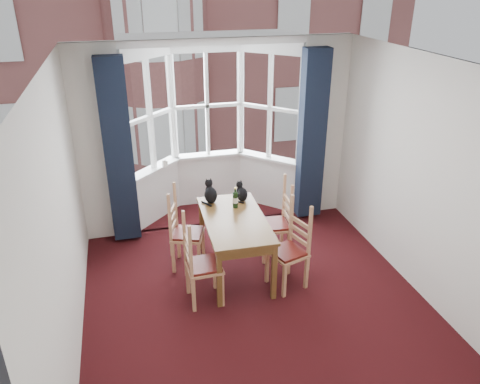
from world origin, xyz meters
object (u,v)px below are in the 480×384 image
object	(u,v)px
cat_left	(211,194)
wine_bottle	(235,199)
dining_table	(235,225)
candle_tall	(164,163)
chair_left_far	(181,234)
chair_left_near	(196,268)
cat_right	(242,193)
candle_short	(166,163)
chair_right_far	(280,225)
chair_right_near	(293,251)

from	to	relation	value
cat_left	wine_bottle	bearing A→B (deg)	-39.81
dining_table	candle_tall	bearing A→B (deg)	111.29
dining_table	chair_left_far	size ratio (longest dim) A/B	1.56
chair_left_near	cat_right	size ratio (longest dim) A/B	3.29
chair_left_far	cat_right	xyz separation A→B (m)	(0.87, 0.16, 0.42)
wine_bottle	candle_short	bearing A→B (deg)	116.30
dining_table	chair_right_far	bearing A→B (deg)	18.79
chair_left_far	chair_right_far	world-z (taller)	same
chair_left_near	cat_left	world-z (taller)	cat_left
candle_tall	dining_table	bearing A→B (deg)	-68.71
chair_left_far	candle_tall	bearing A→B (deg)	91.31
wine_bottle	cat_right	bearing A→B (deg)	53.40
dining_table	cat_left	world-z (taller)	cat_left
cat_left	cat_right	xyz separation A→B (m)	(0.42, -0.05, -0.02)
wine_bottle	chair_right_far	bearing A→B (deg)	-5.76
cat_right	candle_tall	xyz separation A→B (m)	(-0.90, 1.27, 0.03)
wine_bottle	dining_table	bearing A→B (deg)	-105.75
dining_table	cat_right	distance (m)	0.57
chair_left_near	chair_right_near	xyz separation A→B (m)	(1.22, 0.06, 0.00)
chair_right_near	candle_tall	world-z (taller)	candle_tall
chair_left_near	cat_right	world-z (taller)	cat_right
chair_right_near	cat_left	world-z (taller)	cat_left
chair_right_near	chair_left_far	bearing A→B (deg)	149.82
chair_right_far	cat_right	distance (m)	0.68
dining_table	chair_right_near	world-z (taller)	chair_right_near
candle_tall	cat_left	bearing A→B (deg)	-68.29
chair_left_far	cat_left	bearing A→B (deg)	25.22
chair_right_near	candle_short	bearing A→B (deg)	120.23
chair_right_far	chair_left_far	bearing A→B (deg)	176.41
chair_right_far	cat_left	distance (m)	1.04
cat_left	candle_short	distance (m)	1.33
chair_right_far	cat_left	world-z (taller)	cat_left
chair_left_near	chair_right_near	bearing A→B (deg)	2.75
cat_right	candle_tall	size ratio (longest dim) A/B	2.40
chair_right_near	chair_right_far	size ratio (longest dim) A/B	1.00
chair_right_far	wine_bottle	distance (m)	0.76
chair_right_far	dining_table	bearing A→B (deg)	-161.21
chair_left_near	chair_right_near	size ratio (longest dim) A/B	1.00
dining_table	candle_short	distance (m)	1.91
chair_right_near	candle_tall	distance (m)	2.59
chair_right_near	wine_bottle	world-z (taller)	wine_bottle
dining_table	chair_left_far	distance (m)	0.76
dining_table	candle_tall	world-z (taller)	candle_tall
chair_right_far	wine_bottle	size ratio (longest dim) A/B	3.29
cat_right	chair_left_far	bearing A→B (deg)	-169.61
cat_left	cat_right	bearing A→B (deg)	-7.29
chair_right_far	candle_short	distance (m)	2.10
chair_left_far	candle_short	distance (m)	1.53
cat_left	candle_tall	size ratio (longest dim) A/B	2.81
chair_left_near	wine_bottle	bearing A→B (deg)	49.62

